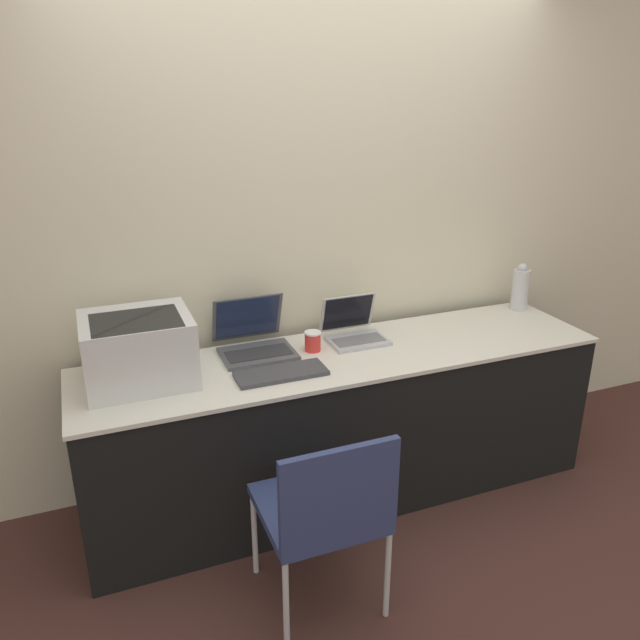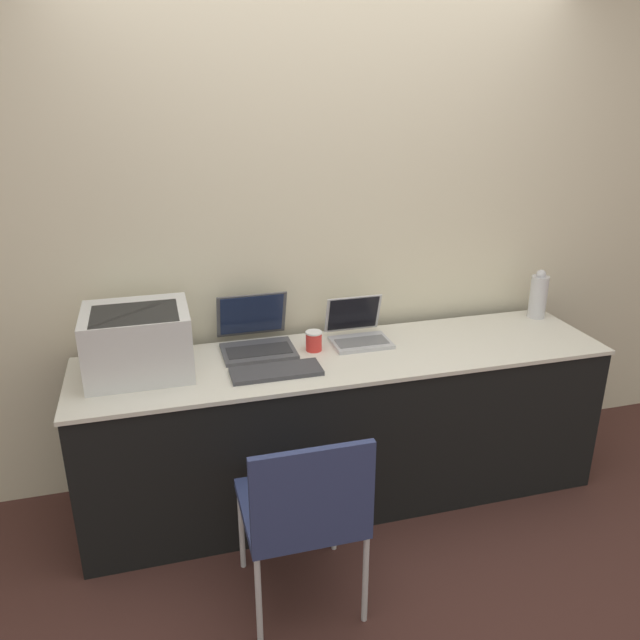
{
  "view_description": "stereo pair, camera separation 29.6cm",
  "coord_description": "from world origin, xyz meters",
  "views": [
    {
      "loc": [
        -1.14,
        -2.23,
        2.04
      ],
      "look_at": [
        -0.12,
        0.34,
        0.97
      ],
      "focal_mm": 35.0,
      "sensor_mm": 36.0,
      "label": 1
    },
    {
      "loc": [
        -0.86,
        -2.33,
        2.04
      ],
      "look_at": [
        -0.12,
        0.34,
        0.97
      ],
      "focal_mm": 35.0,
      "sensor_mm": 36.0,
      "label": 2
    }
  ],
  "objects": [
    {
      "name": "ground_plane",
      "position": [
        0.0,
        0.0,
        0.0
      ],
      "size": [
        14.0,
        14.0,
        0.0
      ],
      "primitive_type": "plane",
      "color": "#472823"
    },
    {
      "name": "wall_back",
      "position": [
        0.0,
        0.71,
        1.3
      ],
      "size": [
        8.0,
        0.05,
        2.6
      ],
      "color": "beige",
      "rests_on": "ground_plane"
    },
    {
      "name": "table",
      "position": [
        0.0,
        0.31,
        0.4
      ],
      "size": [
        2.59,
        0.63,
        0.79
      ],
      "color": "black",
      "rests_on": "ground_plane"
    },
    {
      "name": "printer",
      "position": [
        -0.96,
        0.36,
        0.96
      ],
      "size": [
        0.46,
        0.39,
        0.3
      ],
      "color": "silver",
      "rests_on": "table"
    },
    {
      "name": "laptop_left",
      "position": [
        -0.41,
        0.5,
        0.85
      ],
      "size": [
        0.35,
        0.35,
        0.26
      ],
      "color": "#4C4C51",
      "rests_on": "table"
    },
    {
      "name": "laptop_right",
      "position": [
        0.11,
        0.45,
        0.84
      ],
      "size": [
        0.29,
        0.27,
        0.22
      ],
      "color": "#B7B7BC",
      "rests_on": "table"
    },
    {
      "name": "external_keyboard",
      "position": [
        -0.37,
        0.19,
        0.8
      ],
      "size": [
        0.41,
        0.16,
        0.02
      ],
      "color": "#3D3D42",
      "rests_on": "table"
    },
    {
      "name": "coffee_cup",
      "position": [
        -0.14,
        0.39,
        0.84
      ],
      "size": [
        0.08,
        0.08,
        0.1
      ],
      "color": "red",
      "rests_on": "table"
    },
    {
      "name": "metal_pitcher",
      "position": [
        1.19,
        0.51,
        0.92
      ],
      "size": [
        0.1,
        0.1,
        0.28
      ],
      "color": "silver",
      "rests_on": "table"
    },
    {
      "name": "chair",
      "position": [
        -0.39,
        -0.39,
        0.5
      ],
      "size": [
        0.46,
        0.46,
        0.84
      ],
      "color": "navy",
      "rests_on": "ground_plane"
    }
  ]
}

